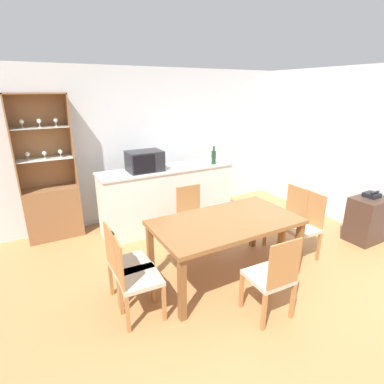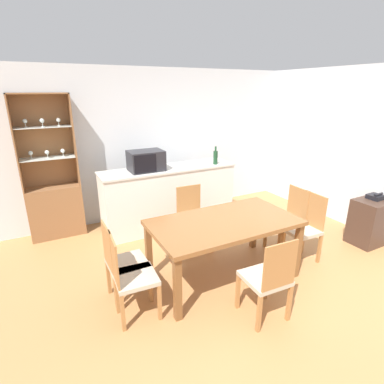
{
  "view_description": "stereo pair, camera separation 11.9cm",
  "coord_description": "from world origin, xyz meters",
  "px_view_note": "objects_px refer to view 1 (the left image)",
  "views": [
    {
      "loc": [
        -2.05,
        -2.31,
        2.2
      ],
      "look_at": [
        -0.14,
        1.11,
        0.85
      ],
      "focal_mm": 28.0,
      "sensor_mm": 36.0,
      "label": 1
    },
    {
      "loc": [
        -1.95,
        -2.36,
        2.2
      ],
      "look_at": [
        -0.14,
        1.11,
        0.85
      ],
      "focal_mm": 28.0,
      "sensor_mm": 36.0,
      "label": 2
    }
  ],
  "objects_px": {
    "dining_chair_side_left_far": "(126,264)",
    "wine_bottle": "(214,157)",
    "dining_table": "(226,226)",
    "dining_chair_side_right_near": "(303,227)",
    "display_cabinet": "(52,200)",
    "dining_chair_side_right_far": "(287,219)",
    "dining_chair_head_far": "(193,219)",
    "telephone": "(372,195)",
    "microwave": "(145,161)",
    "dining_chair_head_near": "(272,277)",
    "side_cabinet": "(367,219)",
    "dining_chair_side_left_near": "(135,278)"
  },
  "relations": [
    {
      "from": "dining_chair_side_left_far",
      "to": "wine_bottle",
      "type": "height_order",
      "value": "wine_bottle"
    },
    {
      "from": "dining_table",
      "to": "dining_chair_side_right_near",
      "type": "relative_size",
      "value": 1.88
    },
    {
      "from": "display_cabinet",
      "to": "dining_chair_side_right_far",
      "type": "bearing_deg",
      "value": -35.18
    },
    {
      "from": "dining_chair_side_right_near",
      "to": "dining_chair_head_far",
      "type": "distance_m",
      "value": 1.5
    },
    {
      "from": "dining_chair_side_right_near",
      "to": "dining_chair_head_far",
      "type": "height_order",
      "value": "same"
    },
    {
      "from": "wine_bottle",
      "to": "telephone",
      "type": "bearing_deg",
      "value": -46.45
    },
    {
      "from": "dining_chair_head_far",
      "to": "microwave",
      "type": "height_order",
      "value": "microwave"
    },
    {
      "from": "dining_table",
      "to": "dining_chair_head_far",
      "type": "height_order",
      "value": "dining_chair_head_far"
    },
    {
      "from": "dining_table",
      "to": "dining_chair_side_right_near",
      "type": "xyz_separation_m",
      "value": [
        1.18,
        -0.14,
        -0.22
      ]
    },
    {
      "from": "dining_chair_head_near",
      "to": "microwave",
      "type": "distance_m",
      "value": 2.56
    },
    {
      "from": "display_cabinet",
      "to": "side_cabinet",
      "type": "distance_m",
      "value": 4.78
    },
    {
      "from": "dining_chair_head_near",
      "to": "dining_chair_side_left_near",
      "type": "bearing_deg",
      "value": 153.73
    },
    {
      "from": "wine_bottle",
      "to": "dining_table",
      "type": "bearing_deg",
      "value": -118.01
    },
    {
      "from": "dining_chair_side_right_far",
      "to": "dining_chair_side_left_far",
      "type": "distance_m",
      "value": 2.35
    },
    {
      "from": "display_cabinet",
      "to": "dining_chair_head_far",
      "type": "bearing_deg",
      "value": -39.01
    },
    {
      "from": "dining_chair_head_far",
      "to": "wine_bottle",
      "type": "relative_size",
      "value": 3.04
    },
    {
      "from": "dining_chair_head_near",
      "to": "telephone",
      "type": "relative_size",
      "value": 4.56
    },
    {
      "from": "dining_table",
      "to": "dining_chair_head_far",
      "type": "relative_size",
      "value": 1.88
    },
    {
      "from": "dining_chair_side_left_near",
      "to": "telephone",
      "type": "distance_m",
      "value": 3.65
    },
    {
      "from": "dining_table",
      "to": "dining_chair_head_far",
      "type": "bearing_deg",
      "value": 89.86
    },
    {
      "from": "dining_chair_head_near",
      "to": "side_cabinet",
      "type": "xyz_separation_m",
      "value": [
        2.42,
        0.51,
        -0.11
      ]
    },
    {
      "from": "dining_chair_head_far",
      "to": "wine_bottle",
      "type": "distance_m",
      "value": 1.27
    },
    {
      "from": "dining_chair_side_right_near",
      "to": "display_cabinet",
      "type": "bearing_deg",
      "value": 53.04
    },
    {
      "from": "dining_chair_side_right_near",
      "to": "microwave",
      "type": "relative_size",
      "value": 1.75
    },
    {
      "from": "dining_chair_side_left_near",
      "to": "dining_chair_side_right_far",
      "type": "relative_size",
      "value": 1.0
    },
    {
      "from": "dining_table",
      "to": "dining_chair_head_near",
      "type": "distance_m",
      "value": 0.82
    },
    {
      "from": "dining_chair_head_far",
      "to": "display_cabinet",
      "type": "bearing_deg",
      "value": -36.71
    },
    {
      "from": "dining_chair_head_far",
      "to": "telephone",
      "type": "bearing_deg",
      "value": 159.4
    },
    {
      "from": "dining_chair_side_right_far",
      "to": "microwave",
      "type": "height_order",
      "value": "microwave"
    },
    {
      "from": "dining_chair_side_right_near",
      "to": "dining_chair_side_left_near",
      "type": "bearing_deg",
      "value": 91.71
    },
    {
      "from": "dining_chair_side_right_near",
      "to": "dining_chair_side_left_near",
      "type": "height_order",
      "value": "same"
    },
    {
      "from": "dining_table",
      "to": "dining_chair_head_near",
      "type": "bearing_deg",
      "value": -90.16
    },
    {
      "from": "dining_chair_side_left_near",
      "to": "dining_chair_side_right_far",
      "type": "bearing_deg",
      "value": 100.43
    },
    {
      "from": "display_cabinet",
      "to": "dining_chair_side_right_far",
      "type": "height_order",
      "value": "display_cabinet"
    },
    {
      "from": "microwave",
      "to": "side_cabinet",
      "type": "relative_size",
      "value": 0.76
    },
    {
      "from": "dining_chair_head_near",
      "to": "dining_chair_side_left_far",
      "type": "xyz_separation_m",
      "value": [
        -1.17,
        0.93,
        0.0
      ]
    },
    {
      "from": "dining_chair_side_left_near",
      "to": "dining_table",
      "type": "bearing_deg",
      "value": 100.39
    },
    {
      "from": "dining_table",
      "to": "dining_chair_head_near",
      "type": "xyz_separation_m",
      "value": [
        -0.0,
        -0.79,
        -0.22
      ]
    },
    {
      "from": "dining_chair_head_near",
      "to": "dining_chair_side_right_far",
      "type": "distance_m",
      "value": 1.5
    },
    {
      "from": "dining_chair_side_left_far",
      "to": "dining_table",
      "type": "bearing_deg",
      "value": 82.29
    },
    {
      "from": "dining_chair_side_right_far",
      "to": "dining_chair_head_far",
      "type": "bearing_deg",
      "value": 62.98
    },
    {
      "from": "dining_chair_side_right_near",
      "to": "dining_chair_head_near",
      "type": "xyz_separation_m",
      "value": [
        -1.18,
        -0.65,
        0.0
      ]
    },
    {
      "from": "dining_chair_side_right_far",
      "to": "wine_bottle",
      "type": "xyz_separation_m",
      "value": [
        -0.38,
        1.36,
        0.68
      ]
    },
    {
      "from": "dining_chair_side_left_near",
      "to": "dining_chair_side_left_far",
      "type": "bearing_deg",
      "value": -176.3
    },
    {
      "from": "dining_table",
      "to": "dining_chair_head_near",
      "type": "relative_size",
      "value": 1.88
    },
    {
      "from": "display_cabinet",
      "to": "telephone",
      "type": "relative_size",
      "value": 10.76
    },
    {
      "from": "display_cabinet",
      "to": "dining_chair_side_left_near",
      "type": "relative_size",
      "value": 2.36
    },
    {
      "from": "dining_chair_side_right_far",
      "to": "wine_bottle",
      "type": "height_order",
      "value": "wine_bottle"
    },
    {
      "from": "microwave",
      "to": "dining_table",
      "type": "bearing_deg",
      "value": -77.61
    },
    {
      "from": "dining_chair_head_near",
      "to": "side_cabinet",
      "type": "bearing_deg",
      "value": 14.56
    }
  ]
}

